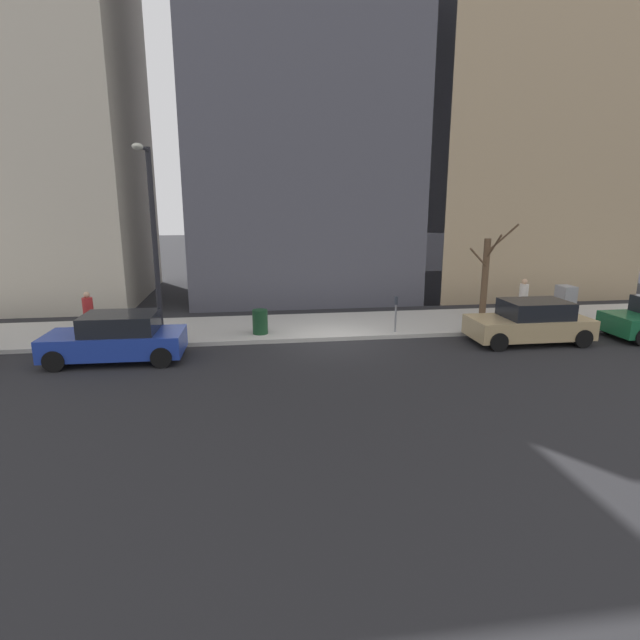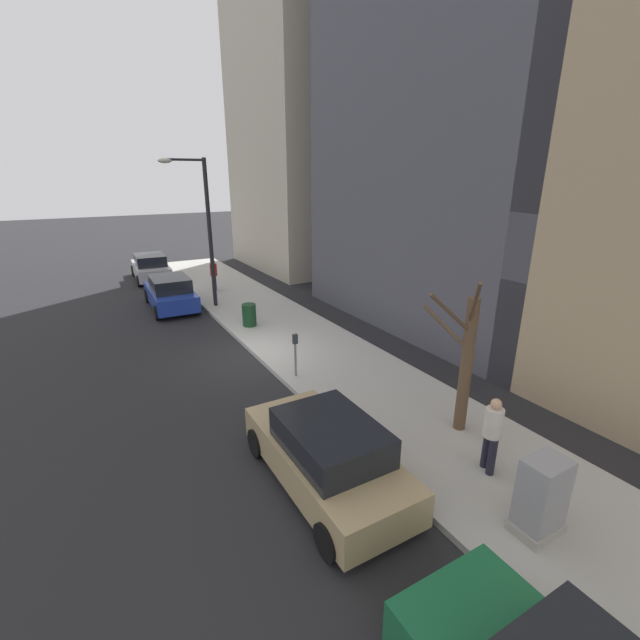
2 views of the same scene
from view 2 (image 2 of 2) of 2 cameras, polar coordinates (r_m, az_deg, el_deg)
The scene contains 14 objects.
ground_plane at distance 15.05m, azimuth -8.85°, elevation -4.77°, with size 120.00×120.00×0.00m, color #232326.
sidewalk at distance 15.78m, azimuth -2.10°, elevation -3.12°, with size 4.00×36.00×0.15m, color #B2AFA8.
parked_car_tan at distance 8.85m, azimuth 0.90°, elevation -17.43°, with size 1.94×4.21×1.52m.
parked_car_blue at distance 21.13m, azimuth -19.31°, elevation 3.42°, with size 2.01×4.24×1.52m.
parked_car_silver at distance 27.49m, azimuth -21.63°, elevation 6.54°, with size 2.06×4.26×1.52m.
parking_meter at distance 12.84m, azimuth -3.31°, elevation -4.08°, with size 0.14×0.10×1.35m.
utility_box at distance 8.58m, azimuth 27.41°, elevation -20.29°, with size 0.83×0.61×1.43m.
streetlamp at distance 19.86m, azimuth -15.35°, elevation 12.54°, with size 1.97×0.32×6.50m.
bare_tree at distance 10.37m, azimuth 18.81°, elevation -5.20°, with size 1.41×1.86×3.93m.
trash_bin at distance 17.48m, azimuth -9.42°, elevation 0.68°, with size 0.56×0.56×0.90m, color #14381E.
pedestrian_near_meter at distance 9.52m, azimuth 21.99°, elevation -13.56°, with size 0.36×0.38×1.66m.
pedestrian_midblock at distance 23.08m, azimuth -13.98°, elevation 6.06°, with size 0.36×0.38×1.66m.
office_block_center at distance 21.31m, azimuth 25.07°, elevation 31.56°, with size 11.87×11.87×22.44m, color #4C4C56.
office_tower_right at distance 30.93m, azimuth -0.03°, elevation 32.27°, with size 9.43×9.43×26.31m, color #BCB29E.
Camera 2 is at (-4.81, -12.95, 5.97)m, focal length 24.00 mm.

